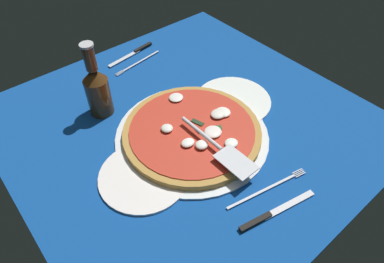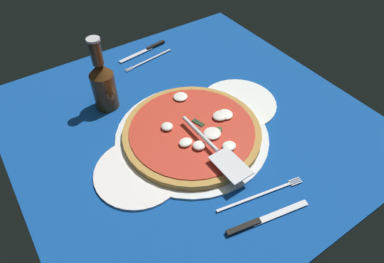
# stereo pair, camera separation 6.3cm
# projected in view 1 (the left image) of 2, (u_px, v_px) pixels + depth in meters

# --- Properties ---
(ground_plane) EXTENTS (0.93, 0.93, 0.01)m
(ground_plane) POSITION_uv_depth(u_px,v_px,m) (187.00, 124.00, 0.96)
(ground_plane) COLOR navy
(checker_pattern) EXTENTS (0.93, 0.93, 0.00)m
(checker_pattern) POSITION_uv_depth(u_px,v_px,m) (187.00, 122.00, 0.95)
(checker_pattern) COLOR white
(checker_pattern) RESTS_ON ground_plane
(pizza_pan) EXTENTS (0.41, 0.41, 0.01)m
(pizza_pan) POSITION_uv_depth(u_px,v_px,m) (192.00, 135.00, 0.91)
(pizza_pan) COLOR silver
(pizza_pan) RESTS_ON ground_plane
(dinner_plate_left) EXTENTS (0.22, 0.22, 0.01)m
(dinner_plate_left) POSITION_uv_depth(u_px,v_px,m) (233.00, 101.00, 1.01)
(dinner_plate_left) COLOR white
(dinner_plate_left) RESTS_ON ground_plane
(dinner_plate_right) EXTENTS (0.22, 0.22, 0.01)m
(dinner_plate_right) POSITION_uv_depth(u_px,v_px,m) (144.00, 176.00, 0.81)
(dinner_plate_right) COLOR silver
(dinner_plate_right) RESTS_ON ground_plane
(pizza) EXTENTS (0.36, 0.36, 0.03)m
(pizza) POSITION_uv_depth(u_px,v_px,m) (193.00, 131.00, 0.90)
(pizza) COLOR #B2833D
(pizza) RESTS_ON pizza_pan
(pizza_server) EXTENTS (0.06, 0.24, 0.01)m
(pizza_server) POSITION_uv_depth(u_px,v_px,m) (219.00, 148.00, 0.82)
(pizza_server) COLOR silver
(pizza_server) RESTS_ON pizza
(place_setting_near) EXTENTS (0.22, 0.15, 0.01)m
(place_setting_near) POSITION_uv_depth(u_px,v_px,m) (136.00, 58.00, 1.17)
(place_setting_near) COLOR white
(place_setting_near) RESTS_ON ground_plane
(place_setting_far) EXTENTS (0.23, 0.16, 0.01)m
(place_setting_far) POSITION_uv_depth(u_px,v_px,m) (269.00, 202.00, 0.76)
(place_setting_far) COLOR white
(place_setting_far) RESTS_ON ground_plane
(beer_bottle) EXTENTS (0.07, 0.07, 0.22)m
(beer_bottle) POSITION_uv_depth(u_px,v_px,m) (97.00, 89.00, 0.92)
(beer_bottle) COLOR #492D13
(beer_bottle) RESTS_ON ground_plane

